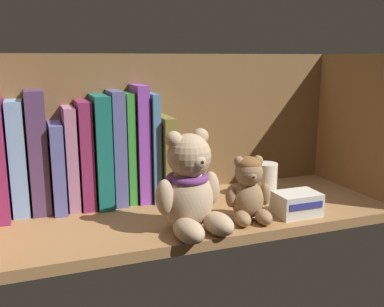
% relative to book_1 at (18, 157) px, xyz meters
% --- Properties ---
extents(shelf_board, '(0.79, 0.30, 0.02)m').
position_rel_book_1_xyz_m(shelf_board, '(0.33, -0.11, -0.12)').
color(shelf_board, '#9E7042').
rests_on(shelf_board, ground).
extents(shelf_back_panel, '(0.81, 0.01, 0.33)m').
position_rel_book_1_xyz_m(shelf_back_panel, '(0.33, 0.04, 0.03)').
color(shelf_back_panel, brown).
rests_on(shelf_back_panel, ground).
extents(shelf_side_panel_right, '(0.02, 0.32, 0.33)m').
position_rel_book_1_xyz_m(shelf_side_panel_right, '(0.73, -0.11, 0.03)').
color(shelf_side_panel_right, '#9E7042').
rests_on(shelf_side_panel_right, ground).
extents(book_1, '(0.03, 0.09, 0.22)m').
position_rel_book_1_xyz_m(book_1, '(0.00, 0.00, 0.00)').
color(book_1, '#749FC6').
rests_on(book_1, shelf_board).
extents(book_2, '(0.04, 0.10, 0.24)m').
position_rel_book_1_xyz_m(book_2, '(0.04, 0.00, 0.01)').
color(book_2, '#4E345A').
rests_on(book_2, shelf_board).
extents(book_3, '(0.02, 0.13, 0.18)m').
position_rel_book_1_xyz_m(book_3, '(0.07, 0.00, -0.02)').
color(book_3, '#55589C').
rests_on(book_3, shelf_board).
extents(book_4, '(0.02, 0.11, 0.21)m').
position_rel_book_1_xyz_m(book_4, '(0.10, 0.00, -0.01)').
color(book_4, '#AB6D8B').
rests_on(book_4, shelf_board).
extents(book_5, '(0.03, 0.11, 0.22)m').
position_rel_book_1_xyz_m(book_5, '(0.13, 0.00, -0.00)').
color(book_5, '#832653').
rests_on(book_5, shelf_board).
extents(book_6, '(0.03, 0.13, 0.23)m').
position_rel_book_1_xyz_m(book_6, '(0.16, 0.00, 0.00)').
color(book_6, '#18675D').
rests_on(book_6, shelf_board).
extents(book_7, '(0.03, 0.11, 0.24)m').
position_rel_book_1_xyz_m(book_7, '(0.19, 0.00, 0.01)').
color(book_7, '#565992').
rests_on(book_7, shelf_board).
extents(book_8, '(0.02, 0.09, 0.23)m').
position_rel_book_1_xyz_m(book_8, '(0.22, 0.00, 0.00)').
color(book_8, green).
rests_on(book_8, shelf_board).
extents(book_9, '(0.02, 0.10, 0.25)m').
position_rel_book_1_xyz_m(book_9, '(0.24, 0.00, 0.01)').
color(book_9, purple).
rests_on(book_9, shelf_board).
extents(book_10, '(0.02, 0.12, 0.23)m').
position_rel_book_1_xyz_m(book_10, '(0.27, 0.00, 0.00)').
color(book_10, teal).
rests_on(book_10, shelf_board).
extents(book_11, '(0.02, 0.14, 0.18)m').
position_rel_book_1_xyz_m(book_11, '(0.29, 0.00, -0.02)').
color(book_11, olive).
rests_on(book_11, shelf_board).
extents(teddy_bear_larger, '(0.14, 0.14, 0.18)m').
position_rel_book_1_xyz_m(teddy_bear_larger, '(0.28, -0.21, -0.03)').
color(teddy_bear_larger, tan).
rests_on(teddy_bear_larger, shelf_board).
extents(teddy_bear_smaller, '(0.09, 0.09, 0.12)m').
position_rel_book_1_xyz_m(teddy_bear_smaller, '(0.41, -0.19, -0.05)').
color(teddy_bear_smaller, '#93704C').
rests_on(teddy_bear_smaller, shelf_board).
extents(pillar_candle, '(0.05, 0.05, 0.08)m').
position_rel_book_1_xyz_m(pillar_candle, '(0.51, -0.08, -0.07)').
color(pillar_candle, silver).
rests_on(pillar_candle, shelf_board).
extents(small_product_box, '(0.09, 0.06, 0.05)m').
position_rel_book_1_xyz_m(small_product_box, '(0.51, -0.21, -0.09)').
color(small_product_box, silver).
rests_on(small_product_box, shelf_board).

